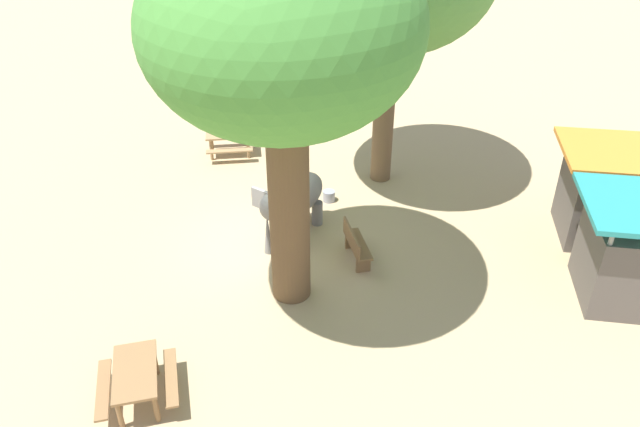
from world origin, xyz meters
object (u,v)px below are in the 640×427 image
Objects in this scene: elephant at (294,200)px; market_stall_orange at (601,197)px; shade_tree_secondary at (284,32)px; market_stall_teal at (628,256)px; picnic_table_near at (136,378)px; picnic_table_far at (229,138)px; feed_bucket at (329,196)px; person_handler at (287,164)px; wooden_bench at (355,244)px.

elephant is 0.91× the size of market_stall_orange.
shade_tree_secondary is 9.11m from market_stall_teal.
picnic_table_near is 10.86m from market_stall_teal.
market_stall_teal is (-4.63, 9.81, 0.55)m from picnic_table_near.
picnic_table_near is 10.42m from picnic_table_far.
market_stall_orange reaches higher than feed_bucket.
market_stall_orange is at bearing 62.69° from person_handler.
person_handler reaches higher than wooden_bench.
picnic_table_near is 12.20m from market_stall_orange.
shade_tree_secondary is at bearing -64.24° from market_stall_orange.
picnic_table_far is at bearing -153.16° from person_handler.
shade_tree_secondary is (2.48, 0.40, 5.10)m from elephant.
elephant is at bearing -20.83° from feed_bucket.
wooden_bench is 2.98m from feed_bucket.
shade_tree_secondary reaches higher than market_stall_teal.
picnic_table_near is 8.29m from feed_bucket.
person_handler is at bearing -103.88° from feed_bucket.
elephant is 0.91× the size of market_stall_teal.
shade_tree_secondary is at bearing 35.89° from elephant.
picnic_table_near reaches higher than feed_bucket.
wooden_bench is 0.58× the size of market_stall_teal.
wooden_bench is (3.09, 2.36, -0.48)m from person_handler.
market_stall_teal reaches higher than elephant.
person_handler is at bearing 148.92° from picnic_table_near.
picnic_table_near is at bearing -17.98° from feed_bucket.
market_stall_orange is at bearing 84.90° from feed_bucket.
elephant is at bearing -81.71° from market_stall_orange.
market_stall_orange is 2.60m from market_stall_teal.
picnic_table_far is at bearing -117.66° from market_stall_teal.
elephant is 8.03m from market_stall_orange.
picnic_table_near is at bearing -32.31° from shade_tree_secondary.
picnic_table_near is 0.77× the size of market_stall_teal.
shade_tree_secondary is 9.76m from market_stall_orange.
feed_bucket is at bearing 55.27° from person_handler.
person_handler is 8.30m from picnic_table_near.
picnic_table_far is 4.46m from feed_bucket.
picnic_table_near is at bearing 9.65° from elephant.
wooden_bench is 4.03× the size of feed_bucket.
market_stall_teal is (1.44, 7.94, 0.10)m from elephant.
feed_bucket is (-2.77, -1.05, -0.31)m from wooden_bench.
feed_bucket is (0.32, 1.30, -0.79)m from person_handler.
wooden_bench is 7.07m from picnic_table_far.
wooden_bench is at bearing 122.35° from picnic_table_near.
shade_tree_secondary reaches higher than wooden_bench.
person_handler is at bearing -58.06° from picnic_table_far.
elephant reaches higher than feed_bucket.
person_handler reaches higher than picnic_table_near.
person_handler is (-2.13, -0.62, -0.09)m from elephant.
shade_tree_secondary reaches higher than picnic_table_near.
elephant reaches higher than picnic_table_near.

